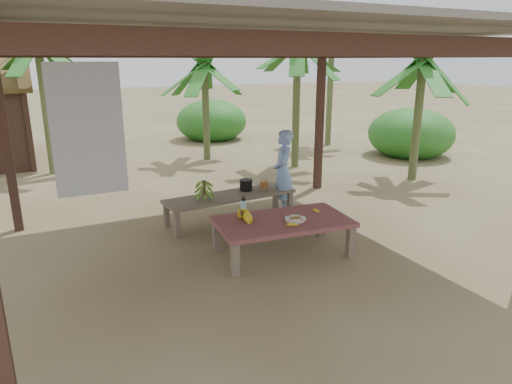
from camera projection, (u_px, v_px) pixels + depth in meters
name	position (u px, v px, depth m)	size (l,w,h in m)	color
ground	(241.00, 251.00, 6.41)	(80.00, 80.00, 0.00)	brown
pavilion	(238.00, 43.00, 5.61)	(6.60, 5.60, 2.95)	black
work_table	(283.00, 224.00, 6.20)	(1.89, 1.18, 0.50)	brown
bench	(231.00, 198.00, 7.51)	(2.24, 0.76, 0.45)	brown
ripe_banana_bunch	(242.00, 216.00, 6.07)	(0.29, 0.25, 0.17)	yellow
plate	(295.00, 219.00, 6.15)	(0.29, 0.29, 0.04)	white
loose_banana_front	(292.00, 224.00, 5.93)	(0.04, 0.17, 0.04)	yellow
loose_banana_side	(316.00, 211.00, 6.48)	(0.04, 0.14, 0.04)	yellow
water_flask	(244.00, 208.00, 6.27)	(0.08, 0.08, 0.30)	#3C9ABB
green_banana_stalk	(204.00, 189.00, 7.22)	(0.28, 0.28, 0.32)	#598C2D
cooking_pot	(246.00, 185.00, 7.72)	(0.21, 0.21, 0.18)	black
skewer_rack	(264.00, 183.00, 7.71)	(0.18, 0.08, 0.24)	#A57F47
woman	(283.00, 172.00, 7.81)	(0.53, 0.35, 1.46)	#789DE3
banana_plant_ne	(297.00, 55.00, 10.68)	(1.80, 1.80, 3.18)	#596638
banana_plant_n	(205.00, 74.00, 11.64)	(1.80, 1.80, 2.70)	#596638
banana_plant_nw	(38.00, 51.00, 9.99)	(1.80, 1.80, 3.25)	#596638
banana_plant_e	(422.00, 72.00, 9.61)	(1.80, 1.80, 2.81)	#596638
banana_plant_far	(332.00, 38.00, 13.44)	(1.80, 1.80, 3.71)	#596638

